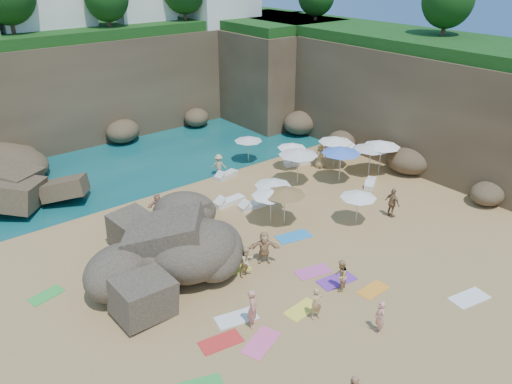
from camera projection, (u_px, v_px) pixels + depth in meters
ground at (262, 257)px, 25.71m from camera, size 120.00×120.00×0.00m
seawater at (61, 119)px, 46.85m from camera, size 120.00×120.00×0.00m
cliff_back at (96, 84)px, 42.71m from camera, size 44.00×8.00×8.00m
cliff_right at (382, 92)px, 40.26m from camera, size 8.00×30.00×8.00m
cliff_corner at (268, 70)px, 47.60m from camera, size 10.00×12.00×8.00m
rock_outcrop at (172, 262)px, 25.33m from camera, size 9.33×7.60×3.36m
parasol_0 at (273, 183)px, 29.43m from camera, size 2.19×2.19×2.07m
parasol_1 at (248, 139)px, 36.66m from camera, size 2.07×2.07×1.96m
parasol_2 at (371, 147)px, 34.31m from camera, size 2.43×2.43×2.30m
parasol_3 at (340, 142)px, 35.60m from camera, size 2.22×2.22×2.10m
parasol_4 at (298, 152)px, 32.86m from camera, size 2.64×2.64×2.50m
parasol_5 at (292, 146)px, 35.42m from camera, size 2.04×2.04×1.93m
parasol_6 at (285, 192)px, 27.98m from camera, size 2.37×2.37×2.24m
parasol_7 at (382, 144)px, 34.44m from camera, size 2.58×2.58×2.44m
parasol_8 at (336, 139)px, 35.57m from camera, size 2.45×2.45×2.32m
parasol_9 at (271, 193)px, 28.12m from camera, size 2.22×2.22×2.10m
parasol_10 at (341, 150)px, 33.20m from camera, size 2.63×2.63×2.48m
parasol_11 at (358, 195)px, 28.17m from camera, size 2.08×2.08×1.97m
lounger_0 at (253, 205)px, 30.65m from camera, size 1.98×0.74×0.30m
lounger_1 at (297, 163)px, 36.84m from camera, size 2.00×1.10×0.30m
lounger_2 at (226, 175)px, 34.78m from camera, size 1.97×1.05×0.29m
lounger_3 at (229, 201)px, 31.09m from camera, size 2.05×0.69×0.32m
lounger_4 at (280, 191)px, 32.54m from camera, size 1.73×0.98×0.25m
lounger_5 at (370, 183)px, 33.61m from camera, size 1.83×1.44×0.28m
towel_1 at (261, 343)px, 20.07m from camera, size 2.03×1.51×0.03m
towel_4 at (302, 309)px, 21.93m from camera, size 1.71×0.97×0.03m
towel_5 at (236, 318)px, 21.42m from camera, size 1.95×1.28×0.03m
towel_6 at (337, 280)px, 23.87m from camera, size 1.97×1.14×0.03m
towel_7 at (221, 342)px, 20.11m from camera, size 1.85×1.13×0.03m
towel_8 at (294, 236)px, 27.55m from camera, size 2.10×1.36×0.03m
towel_9 at (313, 272)px, 24.52m from camera, size 1.88×1.25×0.03m
towel_10 at (373, 290)px, 23.20m from camera, size 1.58×0.83×0.03m
towel_11 at (46, 295)px, 22.83m from camera, size 1.66×1.10×0.03m
towel_12 at (231, 269)px, 24.70m from camera, size 2.07×1.32×0.03m
towel_13 at (469, 298)px, 22.66m from camera, size 1.99×1.26×0.03m
person_stand_0 at (253, 308)px, 20.62m from camera, size 0.76×0.79×1.82m
person_stand_1 at (341, 276)px, 22.88m from camera, size 0.96×0.89×1.59m
person_stand_2 at (219, 165)px, 34.79m from camera, size 1.04×0.96×1.56m
person_stand_3 at (392, 203)px, 29.26m from camera, size 0.56×1.10×1.81m
person_stand_4 at (320, 156)px, 35.98m from camera, size 1.00×0.96×1.85m
person_stand_5 at (158, 205)px, 29.45m from camera, size 1.38×0.55×1.44m
person_stand_6 at (380, 317)px, 20.34m from camera, size 0.56×0.65×1.51m
person_lie_3 at (264, 258)px, 25.19m from camera, size 2.29×2.31×0.45m
person_lie_4 at (316, 315)px, 21.36m from camera, size 0.88×1.57×0.36m
person_lie_5 at (247, 270)px, 24.16m from camera, size 0.89×1.60×0.58m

